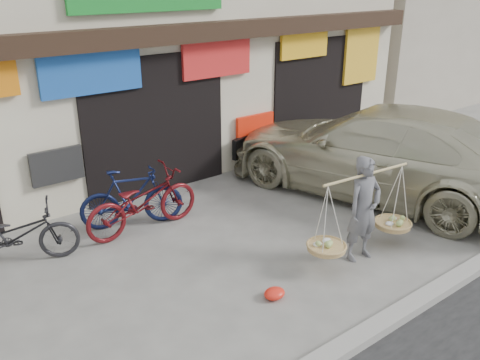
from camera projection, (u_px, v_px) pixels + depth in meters
ground at (273, 262)px, 7.73m from camera, size 70.00×70.00×0.00m
kerb at (380, 326)px, 6.24m from camera, size 70.00×0.25×0.12m
shophouse_block at (86, 4)px, 11.15m from camera, size 14.00×6.32×7.00m
street_vendor at (363, 213)px, 7.59m from camera, size 1.94×0.69×1.64m
bike_0 at (17, 235)px, 7.54m from camera, size 1.89×1.16×0.94m
bike_1 at (131, 198)px, 8.66m from camera, size 1.82×1.06×1.05m
bike_2 at (143, 201)px, 8.50m from camera, size 2.05×0.75×1.07m
suv at (377, 151)px, 9.87m from camera, size 4.08×6.47×1.75m
red_bag at (274, 293)px, 6.85m from camera, size 0.31×0.25×0.14m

